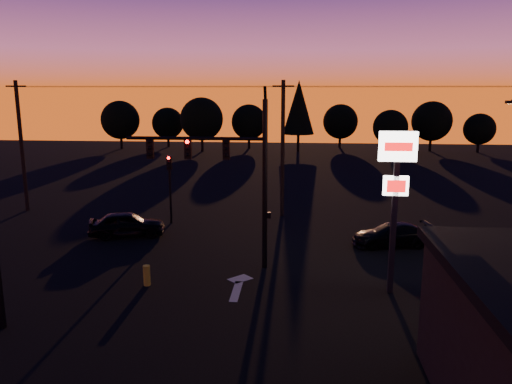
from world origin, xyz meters
TOP-DOWN VIEW (x-y plane):
  - ground at (0.00, 0.00)m, footprint 120.00×120.00m
  - lane_arrow at (0.50, 1.67)m, footprint 1.20×3.10m
  - traffic_signal_mast at (-0.10, 3.99)m, footprint 6.79×0.52m
  - secondary_signal at (-5.00, 11.49)m, footprint 0.30×0.31m
  - pylon_sign at (7.00, 1.50)m, footprint 1.50×0.28m
  - utility_pole_0 at (-16.00, 14.00)m, footprint 1.40×0.26m
  - utility_pole_1 at (2.00, 14.00)m, footprint 1.40×0.26m
  - power_wires at (2.00, 14.00)m, footprint 36.00×1.22m
  - bollard at (-3.49, 1.33)m, footprint 0.30×0.30m
  - tree_0 at (-22.00, 50.00)m, footprint 5.36×5.36m
  - tree_1 at (-16.00, 53.00)m, footprint 4.54×4.54m
  - tree_2 at (-10.00, 48.00)m, footprint 5.77×5.78m
  - tree_3 at (-4.00, 52.00)m, footprint 4.95×4.95m
  - tree_4 at (3.00, 49.00)m, footprint 4.18×4.18m
  - tree_5 at (9.00, 54.00)m, footprint 4.95×4.95m
  - tree_6 at (15.00, 48.00)m, footprint 4.54×4.54m
  - tree_7 at (21.00, 51.00)m, footprint 5.36×5.36m
  - tree_8 at (27.00, 50.00)m, footprint 4.12×4.12m
  - car_left at (-6.83, 8.47)m, footprint 4.59×2.74m
  - car_right at (8.21, 7.92)m, footprint 4.59×2.55m

SIDE VIEW (x-z plane):
  - ground at x=0.00m, z-range 0.00..0.00m
  - lane_arrow at x=0.50m, z-range 0.00..0.01m
  - bollard at x=-3.49m, z-range 0.00..0.91m
  - car_right at x=8.21m, z-range 0.00..1.26m
  - car_left at x=-6.83m, z-range 0.00..1.46m
  - secondary_signal at x=-5.00m, z-range 0.69..5.04m
  - tree_8 at x=27.00m, z-range 0.53..5.71m
  - tree_1 at x=-16.00m, z-range 0.58..6.29m
  - tree_6 at x=15.00m, z-range 0.58..6.29m
  - tree_3 at x=-4.00m, z-range 0.63..6.86m
  - tree_5 at x=9.00m, z-range 0.63..6.86m
  - tree_0 at x=-22.00m, z-range 0.69..7.43m
  - tree_7 at x=21.00m, z-range 0.69..7.43m
  - tree_2 at x=-10.00m, z-range 0.74..8.00m
  - utility_pole_0 at x=-16.00m, z-range 0.09..9.09m
  - utility_pole_1 at x=2.00m, z-range 0.09..9.09m
  - pylon_sign at x=7.00m, z-range 1.51..8.31m
  - traffic_signal_mast at x=-0.10m, z-range 0.65..9.23m
  - tree_4 at x=3.00m, z-range 1.18..10.68m
  - power_wires at x=2.00m, z-range 8.53..8.60m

